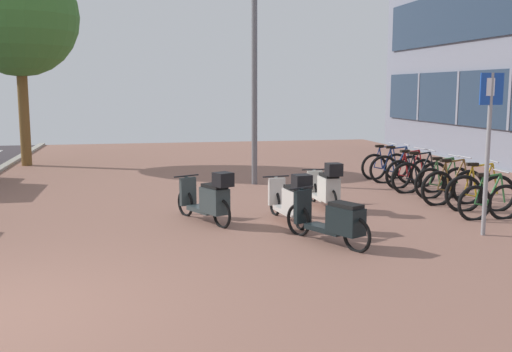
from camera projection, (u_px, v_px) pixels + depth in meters
The scene contains 16 objects.
ground at pixel (126, 312), 6.42m from camera, with size 21.00×40.00×0.13m.
bicycle_rack_00 at pixel (490, 202), 10.78m from camera, with size 1.27×0.48×0.93m.
bicycle_rack_01 at pixel (480, 193), 11.52m from camera, with size 1.41×0.48×1.03m.
bicycle_rack_02 at pixel (453, 187), 12.17m from camera, with size 1.45×0.48×1.03m.
bicycle_rack_03 at pixel (443, 182), 12.89m from camera, with size 1.36×0.48×0.98m.
bicycle_rack_04 at pixel (420, 177), 13.54m from camera, with size 1.43×0.48×1.03m.
bicycle_rack_05 at pixel (411, 173), 14.25m from camera, with size 1.40×0.48×1.00m.
bicycle_rack_06 at pixel (397, 169), 14.94m from camera, with size 1.41×0.48×1.02m.
bicycle_rack_07 at pixel (385, 166), 15.62m from camera, with size 1.34×0.48×0.98m.
scooter_near at pixel (326, 187), 11.71m from camera, with size 0.52×1.65×0.99m.
scooter_mid at pixel (333, 220), 9.01m from camera, with size 0.95×1.63×0.83m.
scooter_far at pixel (209, 199), 10.45m from camera, with size 0.96×1.59×0.99m.
scooter_extra at pixel (292, 200), 10.38m from camera, with size 0.58×1.73×0.97m.
parking_sign at pixel (489, 137), 9.44m from camera, with size 0.40×0.07×2.62m.
lamp_post at pixel (254, 39), 14.30m from camera, with size 0.20×0.52×6.48m.
street_tree at pixel (19, 17), 17.76m from camera, with size 3.57×3.57×6.29m.
Camera 1 is at (1.61, -6.29, 2.37)m, focal length 41.57 mm.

